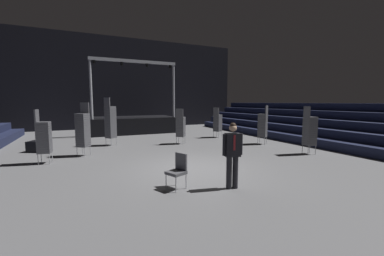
{
  "coord_description": "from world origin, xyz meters",
  "views": [
    {
      "loc": [
        -3.59,
        -7.59,
        2.32
      ],
      "look_at": [
        0.02,
        0.22,
        1.4
      ],
      "focal_mm": 22.67,
      "sensor_mm": 36.0,
      "label": 1
    }
  ],
  "objects_px": {
    "chair_stack_mid_right": "(181,126)",
    "equipment_road_case": "(39,146)",
    "chair_stack_mid_left": "(110,122)",
    "chair_stack_front_right": "(310,130)",
    "man_with_tie": "(233,151)",
    "chair_stack_front_left": "(263,125)",
    "chair_stack_rear_left": "(44,137)",
    "chair_stack_rear_right": "(83,129)",
    "stage_riser": "(132,124)",
    "chair_stack_mid_centre": "(218,122)",
    "loose_chair_near_man": "(178,169)"
  },
  "relations": [
    {
      "from": "chair_stack_front_left",
      "to": "chair_stack_mid_right",
      "type": "distance_m",
      "value": 4.54
    },
    {
      "from": "chair_stack_front_right",
      "to": "chair_stack_mid_centre",
      "type": "xyz_separation_m",
      "value": [
        -1.05,
        6.2,
        -0.08
      ]
    },
    {
      "from": "chair_stack_front_right",
      "to": "chair_stack_mid_left",
      "type": "xyz_separation_m",
      "value": [
        -7.79,
        6.02,
        0.21
      ]
    },
    {
      "from": "chair_stack_front_right",
      "to": "chair_stack_mid_centre",
      "type": "relative_size",
      "value": 1.09
    },
    {
      "from": "chair_stack_front_left",
      "to": "equipment_road_case",
      "type": "xyz_separation_m",
      "value": [
        -10.96,
        2.78,
        -0.82
      ]
    },
    {
      "from": "equipment_road_case",
      "to": "chair_stack_front_left",
      "type": "bearing_deg",
      "value": -14.22
    },
    {
      "from": "chair_stack_front_right",
      "to": "loose_chair_near_man",
      "type": "height_order",
      "value": "chair_stack_front_right"
    },
    {
      "from": "stage_riser",
      "to": "chair_stack_mid_right",
      "type": "height_order",
      "value": "stage_riser"
    },
    {
      "from": "chair_stack_mid_left",
      "to": "chair_stack_mid_right",
      "type": "bearing_deg",
      "value": 35.58
    },
    {
      "from": "stage_riser",
      "to": "loose_chair_near_man",
      "type": "height_order",
      "value": "stage_riser"
    },
    {
      "from": "chair_stack_mid_right",
      "to": "equipment_road_case",
      "type": "relative_size",
      "value": 2.18
    },
    {
      "from": "chair_stack_mid_left",
      "to": "chair_stack_rear_left",
      "type": "bearing_deg",
      "value": -79.39
    },
    {
      "from": "chair_stack_front_right",
      "to": "equipment_road_case",
      "type": "distance_m",
      "value": 12.48
    },
    {
      "from": "chair_stack_front_right",
      "to": "loose_chair_near_man",
      "type": "distance_m",
      "value": 7.11
    },
    {
      "from": "man_with_tie",
      "to": "chair_stack_mid_left",
      "type": "bearing_deg",
      "value": -63.83
    },
    {
      "from": "chair_stack_front_left",
      "to": "loose_chair_near_man",
      "type": "bearing_deg",
      "value": 179.59
    },
    {
      "from": "chair_stack_front_right",
      "to": "loose_chair_near_man",
      "type": "bearing_deg",
      "value": -65.16
    },
    {
      "from": "man_with_tie",
      "to": "chair_stack_mid_left",
      "type": "xyz_separation_m",
      "value": [
        -2.19,
        8.23,
        0.26
      ]
    },
    {
      "from": "man_with_tie",
      "to": "chair_stack_mid_centre",
      "type": "height_order",
      "value": "chair_stack_mid_centre"
    },
    {
      "from": "chair_stack_front_left",
      "to": "chair_stack_rear_right",
      "type": "xyz_separation_m",
      "value": [
        -9.06,
        0.9,
        0.08
      ]
    },
    {
      "from": "stage_riser",
      "to": "chair_stack_mid_centre",
      "type": "bearing_deg",
      "value": -47.65
    },
    {
      "from": "chair_stack_front_left",
      "to": "loose_chair_near_man",
      "type": "relative_size",
      "value": 2.26
    },
    {
      "from": "chair_stack_mid_left",
      "to": "chair_stack_rear_right",
      "type": "height_order",
      "value": "chair_stack_mid_left"
    },
    {
      "from": "chair_stack_rear_left",
      "to": "equipment_road_case",
      "type": "relative_size",
      "value": 2.28
    },
    {
      "from": "chair_stack_mid_right",
      "to": "equipment_road_case",
      "type": "xyz_separation_m",
      "value": [
        -6.86,
        0.81,
        -0.73
      ]
    },
    {
      "from": "chair_stack_front_left",
      "to": "chair_stack_mid_right",
      "type": "relative_size",
      "value": 1.09
    },
    {
      "from": "man_with_tie",
      "to": "equipment_road_case",
      "type": "height_order",
      "value": "man_with_tie"
    },
    {
      "from": "chair_stack_mid_left",
      "to": "chair_stack_rear_right",
      "type": "distance_m",
      "value": 2.59
    },
    {
      "from": "man_with_tie",
      "to": "chair_stack_front_right",
      "type": "xyz_separation_m",
      "value": [
        5.6,
        2.2,
        0.05
      ]
    },
    {
      "from": "chair_stack_front_right",
      "to": "chair_stack_mid_right",
      "type": "distance_m",
      "value": 6.46
    },
    {
      "from": "chair_stack_mid_left",
      "to": "loose_chair_near_man",
      "type": "bearing_deg",
      "value": -30.5
    },
    {
      "from": "stage_riser",
      "to": "chair_stack_rear_right",
      "type": "relative_size",
      "value": 2.71
    },
    {
      "from": "man_with_tie",
      "to": "chair_stack_rear_left",
      "type": "distance_m",
      "value": 7.18
    },
    {
      "from": "chair_stack_front_right",
      "to": "chair_stack_front_left",
      "type": "bearing_deg",
      "value": -165.91
    },
    {
      "from": "chair_stack_mid_right",
      "to": "loose_chair_near_man",
      "type": "xyz_separation_m",
      "value": [
        -2.72,
        -6.47,
        -0.45
      ]
    },
    {
      "from": "chair_stack_mid_centre",
      "to": "loose_chair_near_man",
      "type": "relative_size",
      "value": 2.08
    },
    {
      "from": "chair_stack_front_right",
      "to": "chair_stack_rear_left",
      "type": "bearing_deg",
      "value": -93.95
    },
    {
      "from": "stage_riser",
      "to": "chair_stack_rear_left",
      "type": "height_order",
      "value": "stage_riser"
    },
    {
      "from": "chair_stack_front_left",
      "to": "loose_chair_near_man",
      "type": "distance_m",
      "value": 8.18
    },
    {
      "from": "man_with_tie",
      "to": "chair_stack_rear_right",
      "type": "height_order",
      "value": "chair_stack_rear_right"
    },
    {
      "from": "chair_stack_mid_centre",
      "to": "loose_chair_near_man",
      "type": "xyz_separation_m",
      "value": [
        -5.86,
        -7.77,
        -0.45
      ]
    },
    {
      "from": "equipment_road_case",
      "to": "chair_stack_mid_left",
      "type": "bearing_deg",
      "value": 5.42
    },
    {
      "from": "man_with_tie",
      "to": "chair_stack_rear_left",
      "type": "bearing_deg",
      "value": -35.42
    },
    {
      "from": "man_with_tie",
      "to": "chair_stack_rear_right",
      "type": "xyz_separation_m",
      "value": [
        -3.56,
        6.04,
        0.14
      ]
    },
    {
      "from": "chair_stack_front_left",
      "to": "chair_stack_rear_left",
      "type": "distance_m",
      "value": 10.42
    },
    {
      "from": "stage_riser",
      "to": "chair_stack_mid_right",
      "type": "xyz_separation_m",
      "value": [
        1.46,
        -6.35,
        0.33
      ]
    },
    {
      "from": "chair_stack_mid_right",
      "to": "chair_stack_mid_centre",
      "type": "height_order",
      "value": "same"
    },
    {
      "from": "chair_stack_front_left",
      "to": "chair_stack_rear_right",
      "type": "height_order",
      "value": "chair_stack_rear_right"
    },
    {
      "from": "chair_stack_front_right",
      "to": "equipment_road_case",
      "type": "bearing_deg",
      "value": -105.26
    },
    {
      "from": "chair_stack_rear_left",
      "to": "loose_chair_near_man",
      "type": "xyz_separation_m",
      "value": [
        3.61,
        -4.59,
        -0.49
      ]
    }
  ]
}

